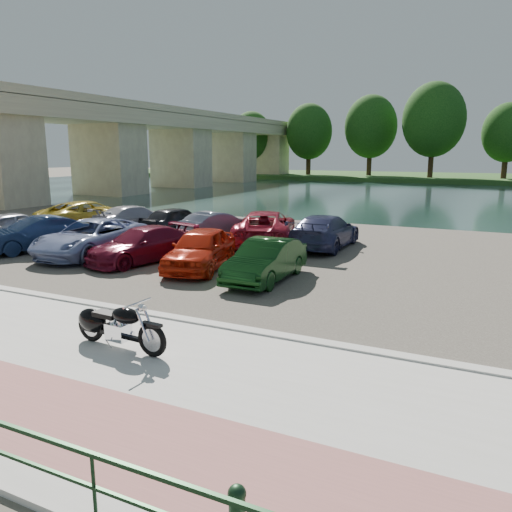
% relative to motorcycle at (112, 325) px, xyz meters
% --- Properties ---
extents(ground, '(200.00, 200.00, 0.00)m').
position_rel_motorcycle_xyz_m(ground, '(1.30, 0.01, -0.56)').
color(ground, '#595447').
rests_on(ground, ground).
extents(promenade, '(60.00, 6.00, 0.10)m').
position_rel_motorcycle_xyz_m(promenade, '(1.30, -0.99, -0.51)').
color(promenade, beige).
rests_on(promenade, ground).
extents(pink_path, '(60.00, 2.00, 0.01)m').
position_rel_motorcycle_xyz_m(pink_path, '(1.30, -2.49, -0.46)').
color(pink_path, '#9A5B57').
rests_on(pink_path, promenade).
extents(kerb, '(60.00, 0.30, 0.14)m').
position_rel_motorcycle_xyz_m(kerb, '(1.30, 2.01, -0.49)').
color(kerb, beige).
rests_on(kerb, ground).
extents(parking_lot, '(60.00, 18.00, 0.04)m').
position_rel_motorcycle_xyz_m(parking_lot, '(1.30, 11.01, -0.54)').
color(parking_lot, '#443F37').
rests_on(parking_lot, ground).
extents(river, '(120.00, 40.00, 0.00)m').
position_rel_motorcycle_xyz_m(river, '(1.30, 40.01, -0.56)').
color(river, '#1A2F2C').
rests_on(river, ground).
extents(far_bank, '(120.00, 24.00, 0.60)m').
position_rel_motorcycle_xyz_m(far_bank, '(1.30, 72.01, -0.26)').
color(far_bank, '#244D1B').
rests_on(far_bank, ground).
extents(bridge, '(7.00, 56.00, 8.55)m').
position_rel_motorcycle_xyz_m(bridge, '(-26.70, 41.03, 4.96)').
color(bridge, tan).
rests_on(bridge, ground).
extents(far_trees, '(70.25, 10.68, 12.52)m').
position_rel_motorcycle_xyz_m(far_trees, '(5.66, 65.80, 6.93)').
color(far_trees, '#322012').
rests_on(far_trees, far_bank).
extents(motorcycle, '(2.33, 0.75, 1.05)m').
position_rel_motorcycle_xyz_m(motorcycle, '(0.00, 0.00, 0.00)').
color(motorcycle, black).
rests_on(motorcycle, promenade).
extents(car_1, '(2.86, 4.41, 1.37)m').
position_rel_motorcycle_xyz_m(car_1, '(-9.84, 6.72, 0.17)').
color(car_1, '#142340').
rests_on(car_1, parking_lot).
extents(car_2, '(2.52, 5.13, 1.40)m').
position_rel_motorcycle_xyz_m(car_2, '(-7.18, 6.98, 0.18)').
color(car_2, '#7A86B1').
rests_on(car_2, parking_lot).
extents(car_3, '(2.78, 4.63, 1.26)m').
position_rel_motorcycle_xyz_m(car_3, '(-4.71, 6.91, 0.11)').
color(car_3, maroon).
rests_on(car_3, parking_lot).
extents(car_4, '(2.54, 4.39, 1.41)m').
position_rel_motorcycle_xyz_m(car_4, '(-2.18, 6.85, 0.18)').
color(car_4, '#B9210C').
rests_on(car_4, parking_lot).
extents(car_5, '(1.40, 3.88, 1.27)m').
position_rel_motorcycle_xyz_m(car_5, '(0.47, 6.41, 0.12)').
color(car_5, black).
rests_on(car_5, parking_lot).
extents(car_6, '(3.79, 5.79, 1.48)m').
position_rel_motorcycle_xyz_m(car_6, '(-12.17, 12.08, 0.22)').
color(car_6, gold).
rests_on(car_6, parking_lot).
extents(car_7, '(2.81, 4.78, 1.30)m').
position_rel_motorcycle_xyz_m(car_7, '(-9.66, 12.63, 0.13)').
color(car_7, '#A19FA8').
rests_on(car_7, parking_lot).
extents(car_8, '(2.30, 4.21, 1.36)m').
position_rel_motorcycle_xyz_m(car_8, '(-7.21, 12.76, 0.16)').
color(car_8, black).
rests_on(car_8, parking_lot).
extents(car_9, '(2.46, 4.06, 1.26)m').
position_rel_motorcycle_xyz_m(car_9, '(-4.75, 12.39, 0.11)').
color(car_9, slate).
rests_on(car_9, parking_lot).
extents(car_10, '(3.98, 5.73, 1.45)m').
position_rel_motorcycle_xyz_m(car_10, '(-2.22, 12.20, 0.21)').
color(car_10, maroon).
rests_on(car_10, parking_lot).
extents(car_11, '(1.96, 4.82, 1.40)m').
position_rel_motorcycle_xyz_m(car_11, '(0.42, 12.41, 0.18)').
color(car_11, navy).
rests_on(car_11, parking_lot).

